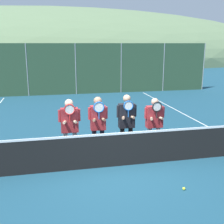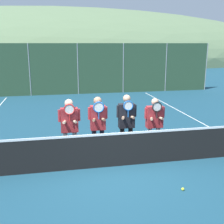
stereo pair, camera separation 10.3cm
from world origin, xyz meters
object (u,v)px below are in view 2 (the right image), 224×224
at_px(player_leftmost, 70,124).
at_px(car_center, 139,76).
at_px(car_left_of_center, 71,76).
at_px(player_center_right, 127,121).
at_px(player_rightmost, 154,121).
at_px(tennis_ball_on_court, 183,189).
at_px(player_center_left, 98,122).

distance_m(player_leftmost, car_center, 14.07).
bearing_deg(car_center, car_left_of_center, 177.74).
height_order(player_center_right, player_rightmost, player_center_right).
height_order(player_rightmost, car_left_of_center, car_left_of_center).
relative_size(player_leftmost, tennis_ball_on_court, 26.12).
bearing_deg(player_leftmost, car_left_of_center, 86.52).
bearing_deg(car_left_of_center, player_center_left, -89.99).
xyz_separation_m(car_center, tennis_ball_on_court, (-3.45, -15.02, -0.86)).
xyz_separation_m(player_leftmost, car_center, (5.85, 12.80, -0.18)).
xyz_separation_m(car_left_of_center, car_center, (5.05, -0.20, -0.02)).
height_order(player_center_left, car_left_of_center, player_center_left).
distance_m(player_center_right, tennis_ball_on_court, 2.56).
bearing_deg(player_rightmost, tennis_ball_on_court, -92.65).
bearing_deg(tennis_ball_on_court, player_rightmost, 87.35).
bearing_deg(player_center_right, car_center, 71.77).
distance_m(player_center_left, tennis_ball_on_court, 2.92).
xyz_separation_m(player_leftmost, tennis_ball_on_court, (2.39, -2.22, -1.04)).
height_order(player_center_left, player_center_right, player_center_right).
relative_size(player_center_left, player_rightmost, 1.07).
xyz_separation_m(player_leftmost, player_center_left, (0.79, -0.01, 0.01)).
relative_size(player_leftmost, player_center_right, 0.96).
height_order(player_center_left, player_rightmost, player_center_left).
height_order(player_center_left, car_center, player_center_left).
height_order(player_leftmost, player_rightmost, player_leftmost).
distance_m(player_leftmost, player_center_left, 0.79).
bearing_deg(player_center_left, car_center, 68.48).
relative_size(player_rightmost, car_center, 0.37).
relative_size(car_center, tennis_ball_on_court, 66.76).
bearing_deg(car_center, player_center_left, -111.52).
xyz_separation_m(player_center_left, tennis_ball_on_court, (1.60, -2.21, -1.05)).
relative_size(player_rightmost, car_left_of_center, 0.38).
distance_m(car_center, tennis_ball_on_court, 15.44).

